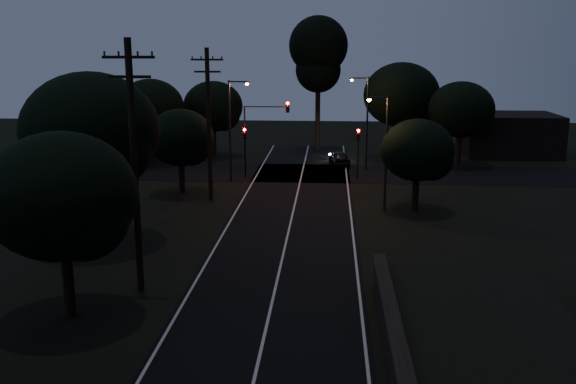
{
  "coord_description": "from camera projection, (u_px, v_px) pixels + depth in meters",
  "views": [
    {
      "loc": [
        2.38,
        -11.48,
        10.74
      ],
      "look_at": [
        0.0,
        24.0,
        2.5
      ],
      "focal_mm": 40.0,
      "sensor_mm": 36.0,
      "label": 1
    }
  ],
  "objects": [
    {
      "name": "tree_far_ne",
      "position": [
        404.0,
        97.0,
        60.27
      ],
      "size": [
        7.18,
        7.18,
        9.09
      ],
      "color": "black",
      "rests_on": "ground"
    },
    {
      "name": "tree_left_b",
      "position": [
        66.0,
        200.0,
        24.7
      ],
      "size": [
        5.9,
        5.9,
        7.5
      ],
      "color": "black",
      "rests_on": "ground"
    },
    {
      "name": "streetlight_b",
      "position": [
        365.0,
        116.0,
        55.11
      ],
      "size": [
        1.66,
        0.26,
        8.0
      ],
      "color": "black",
      "rests_on": "ground"
    },
    {
      "name": "road_surface",
      "position": [
        295.0,
        204.0,
        43.99
      ],
      "size": [
        60.0,
        70.0,
        0.03
      ],
      "color": "black",
      "rests_on": "ground"
    },
    {
      "name": "utility_pole_mid",
      "position": [
        134.0,
        164.0,
        27.42
      ],
      "size": [
        2.2,
        0.3,
        11.0
      ],
      "color": "black",
      "rests_on": "ground"
    },
    {
      "name": "signal_mast",
      "position": [
        265.0,
        125.0,
        51.82
      ],
      "size": [
        3.7,
        0.35,
        6.25
      ],
      "color": "black",
      "rests_on": "ground"
    },
    {
      "name": "tree_far_e",
      "position": [
        464.0,
        111.0,
        57.28
      ],
      "size": [
        5.92,
        5.92,
        7.51
      ],
      "color": "black",
      "rests_on": "ground"
    },
    {
      "name": "building_left",
      "position": [
        110.0,
        130.0,
        65.09
      ],
      "size": [
        10.0,
        8.0,
        4.4
      ],
      "primitive_type": "cube",
      "color": "black",
      "rests_on": "ground"
    },
    {
      "name": "signal_right",
      "position": [
        358.0,
        144.0,
        51.67
      ],
      "size": [
        0.28,
        0.35,
        4.1
      ],
      "color": "black",
      "rests_on": "ground"
    },
    {
      "name": "car",
      "position": [
        339.0,
        158.0,
        58.09
      ],
      "size": [
        2.11,
        4.04,
        1.31
      ],
      "primitive_type": "imported",
      "rotation": [
        0.0,
        0.0,
        3.29
      ],
      "color": "black",
      "rests_on": "ground"
    },
    {
      "name": "tree_far_nw",
      "position": [
        215.0,
        108.0,
        61.74
      ],
      "size": [
        5.75,
        5.75,
        7.29
      ],
      "color": "black",
      "rests_on": "ground"
    },
    {
      "name": "building_right",
      "position": [
        509.0,
        134.0,
        63.5
      ],
      "size": [
        9.0,
        7.0,
        4.0
      ],
      "primitive_type": "cube",
      "color": "black",
      "rests_on": "ground"
    },
    {
      "name": "utility_pole_far",
      "position": [
        209.0,
        122.0,
        44.0
      ],
      "size": [
        2.2,
        0.3,
        10.5
      ],
      "color": "black",
      "rests_on": "ground"
    },
    {
      "name": "tree_left_c",
      "position": [
        95.0,
        134.0,
        34.28
      ],
      "size": [
        7.39,
        7.39,
        9.34
      ],
      "color": "black",
      "rests_on": "ground"
    },
    {
      "name": "tree_right_a",
      "position": [
        420.0,
        152.0,
        41.39
      ],
      "size": [
        4.76,
        4.76,
        6.05
      ],
      "color": "black",
      "rests_on": "ground"
    },
    {
      "name": "tree_left_d",
      "position": [
        182.0,
        139.0,
        46.33
      ],
      "size": [
        4.87,
        4.87,
        6.18
      ],
      "color": "black",
      "rests_on": "ground"
    },
    {
      "name": "tree_far_w",
      "position": [
        153.0,
        109.0,
        58.11
      ],
      "size": [
        6.02,
        6.02,
        7.68
      ],
      "color": "black",
      "rests_on": "ground"
    },
    {
      "name": "tall_pine",
      "position": [
        318.0,
        54.0,
        64.93
      ],
      "size": [
        5.97,
        5.97,
        13.56
      ],
      "color": "black",
      "rests_on": "ground"
    },
    {
      "name": "signal_left",
      "position": [
        245.0,
        143.0,
        52.27
      ],
      "size": [
        0.28,
        0.35,
        4.1
      ],
      "color": "black",
      "rests_on": "ground"
    },
    {
      "name": "streetlight_c",
      "position": [
        384.0,
        145.0,
        41.54
      ],
      "size": [
        1.46,
        0.26,
        7.5
      ],
      "color": "black",
      "rests_on": "ground"
    },
    {
      "name": "streetlight_a",
      "position": [
        232.0,
        124.0,
        49.98
      ],
      "size": [
        1.66,
        0.26,
        8.0
      ],
      "color": "black",
      "rests_on": "ground"
    }
  ]
}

